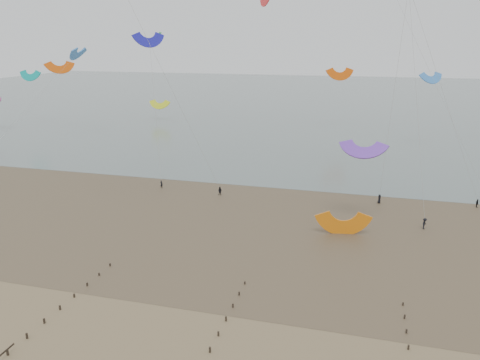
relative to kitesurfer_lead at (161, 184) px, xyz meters
The scene contains 6 objects.
ground 49.22m from the kitesurfer_lead, 64.39° to the right, with size 500.00×500.00×0.00m, color brown.
sea_and_shore 19.89m from the kitesurfer_lead, 30.12° to the right, with size 500.00×665.00×0.03m.
kitesurfer_lead is the anchor object (origin of this frame).
kitesurfers 44.71m from the kitesurfer_lead, ahead, with size 145.74×19.90×1.84m.
grounded_kite 38.36m from the kitesurfer_lead, 21.28° to the right, with size 6.99×3.66×5.32m, color orange, non-canonical shape.
kites_airborne 50.48m from the kitesurfer_lead, 74.59° to the left, with size 253.00×108.45×40.18m.
Camera 1 is at (16.34, -36.41, 28.14)m, focal length 35.00 mm.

